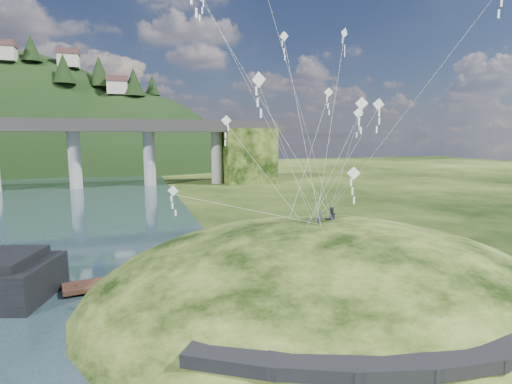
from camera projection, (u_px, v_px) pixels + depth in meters
name	position (u px, v px, depth m)	size (l,w,h in m)	color
ground	(224.00, 317.00, 25.15)	(320.00, 320.00, 0.00)	black
grass_hill	(323.00, 310.00, 29.64)	(36.00, 32.00, 13.00)	black
footpath	(435.00, 344.00, 17.90)	(22.29, 5.84, 0.83)	black
bridge	(21.00, 144.00, 82.02)	(160.00, 11.00, 15.00)	#2D2B2B
far_ridge	(7.00, 194.00, 128.49)	(153.00, 70.00, 94.50)	black
wooden_dock	(154.00, 276.00, 31.45)	(13.25, 4.26, 0.94)	#351D16
kite_flyers	(329.00, 208.00, 30.45)	(2.20, 1.44, 1.94)	#282835
kite_swarm	(315.00, 76.00, 26.94)	(20.13, 18.11, 15.27)	white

